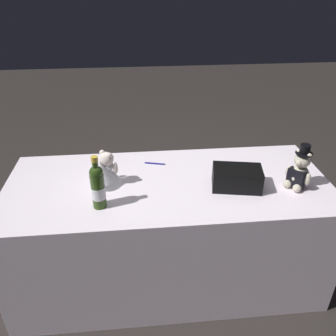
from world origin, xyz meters
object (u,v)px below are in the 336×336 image
at_px(teddy_bear_bride, 106,171).
at_px(champagne_bottle, 98,186).
at_px(gift_case_black, 237,178).
at_px(teddy_bear_groom, 299,171).
at_px(signing_pen, 155,163).

distance_m(teddy_bear_bride, champagne_bottle, 0.22).
bearing_deg(gift_case_black, teddy_bear_bride, -7.42).
bearing_deg(teddy_bear_groom, teddy_bear_bride, -6.47).
bearing_deg(teddy_bear_groom, signing_pen, -23.13).
relative_size(teddy_bear_groom, signing_pen, 1.96).
bearing_deg(teddy_bear_bride, signing_pen, -144.08).
bearing_deg(champagne_bottle, gift_case_black, -171.77).
bearing_deg(champagne_bottle, teddy_bear_bride, -96.87).
xyz_separation_m(teddy_bear_groom, teddy_bear_bride, (1.12, -0.13, -0.01)).
bearing_deg(teddy_bear_groom, gift_case_black, -4.44).
bearing_deg(champagne_bottle, teddy_bear_groom, -175.71).
height_order(champagne_bottle, gift_case_black, champagne_bottle).
distance_m(champagne_bottle, gift_case_black, 0.80).
distance_m(teddy_bear_groom, teddy_bear_bride, 1.13).
height_order(champagne_bottle, signing_pen, champagne_bottle).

